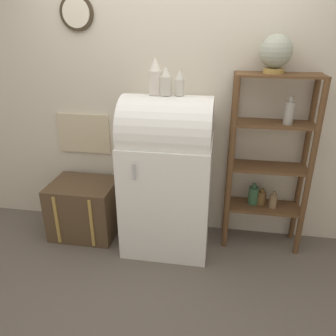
# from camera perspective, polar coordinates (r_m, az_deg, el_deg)

# --- Properties ---
(ground_plane) EXTENTS (12.00, 12.00, 0.00)m
(ground_plane) POSITION_cam_1_polar(r_m,az_deg,el_deg) (3.12, -0.81, -15.08)
(ground_plane) COLOR #60564C
(wall_back) EXTENTS (7.00, 0.09, 2.70)m
(wall_back) POSITION_cam_1_polar(r_m,az_deg,el_deg) (3.06, 0.86, 12.32)
(wall_back) COLOR beige
(wall_back) RESTS_ON ground_plane
(refrigerator) EXTENTS (0.77, 0.68, 1.43)m
(refrigerator) POSITION_cam_1_polar(r_m,az_deg,el_deg) (2.92, -0.10, -0.93)
(refrigerator) COLOR white
(refrigerator) RESTS_ON ground_plane
(suitcase_trunk) EXTENTS (0.62, 0.51, 0.55)m
(suitcase_trunk) POSITION_cam_1_polar(r_m,az_deg,el_deg) (3.39, -14.29, -6.81)
(suitcase_trunk) COLOR brown
(suitcase_trunk) RESTS_ON ground_plane
(shelf_unit) EXTENTS (0.71, 0.30, 1.60)m
(shelf_unit) POSITION_cam_1_polar(r_m,az_deg,el_deg) (3.01, 17.13, 1.51)
(shelf_unit) COLOR brown
(shelf_unit) RESTS_ON ground_plane
(globe) EXTENTS (0.25, 0.25, 0.29)m
(globe) POSITION_cam_1_polar(r_m,az_deg,el_deg) (2.82, 18.27, 18.58)
(globe) COLOR #AD8942
(globe) RESTS_ON shelf_unit
(vase_left) EXTENTS (0.11, 0.11, 0.29)m
(vase_left) POSITION_cam_1_polar(r_m,az_deg,el_deg) (2.72, -2.21, 15.49)
(vase_left) COLOR silver
(vase_left) RESTS_ON refrigerator
(vase_center) EXTENTS (0.10, 0.10, 0.23)m
(vase_center) POSITION_cam_1_polar(r_m,az_deg,el_deg) (2.69, -0.38, 14.77)
(vase_center) COLOR beige
(vase_center) RESTS_ON refrigerator
(vase_right) EXTENTS (0.08, 0.08, 0.20)m
(vase_right) POSITION_cam_1_polar(r_m,az_deg,el_deg) (2.68, 2.02, 14.47)
(vase_right) COLOR beige
(vase_right) RESTS_ON refrigerator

